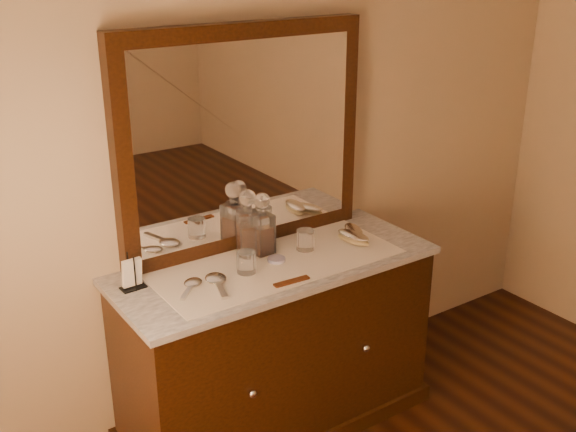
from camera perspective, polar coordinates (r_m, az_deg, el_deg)
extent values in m
plane|color=tan|center=(3.08, -4.17, 7.45)|extent=(4.50, 4.50, 0.00)
cube|color=black|center=(3.24, -1.01, -10.84)|extent=(1.40, 0.55, 0.82)
cube|color=black|center=(3.46, -0.97, -16.02)|extent=(1.46, 0.59, 0.08)
sphere|color=silver|center=(2.89, -2.95, -14.46)|extent=(0.04, 0.04, 0.04)
sphere|color=silver|center=(3.18, 6.46, -10.81)|extent=(0.04, 0.04, 0.04)
cube|color=silver|center=(3.04, -1.06, -4.07)|extent=(1.44, 0.59, 0.03)
cube|color=black|center=(3.05, -3.66, 6.36)|extent=(1.20, 0.08, 1.00)
cube|color=white|center=(3.02, -3.33, 6.22)|extent=(1.06, 0.01, 0.86)
cube|color=silver|center=(3.01, -0.86, -3.92)|extent=(1.10, 0.45, 0.00)
cylinder|color=white|center=(3.03, -0.97, -3.61)|extent=(0.08, 0.08, 0.01)
cube|color=brown|center=(2.85, 0.31, -5.43)|extent=(0.16, 0.04, 0.01)
cube|color=black|center=(2.88, -12.68, -5.78)|extent=(0.10, 0.06, 0.01)
cylinder|color=black|center=(2.82, -12.53, -4.71)|extent=(0.01, 0.01, 0.15)
cylinder|color=black|center=(2.87, -13.05, -4.28)|extent=(0.01, 0.01, 0.15)
cube|color=white|center=(2.85, -12.79, -4.58)|extent=(0.08, 0.04, 0.12)
cube|color=brown|center=(3.09, -3.31, -1.89)|extent=(0.09, 0.09, 0.14)
cube|color=white|center=(3.08, -3.32, -1.39)|extent=(0.12, 0.12, 0.19)
cylinder|color=white|center=(3.03, -3.37, 0.56)|extent=(0.05, 0.05, 0.03)
sphere|color=white|center=(3.01, -3.39, 1.52)|extent=(0.10, 0.10, 0.08)
cube|color=brown|center=(3.08, -2.11, -1.97)|extent=(0.07, 0.07, 0.13)
cube|color=white|center=(3.07, -2.12, -1.50)|extent=(0.09, 0.09, 0.18)
cylinder|color=white|center=(3.03, -2.15, 0.37)|extent=(0.04, 0.04, 0.03)
sphere|color=white|center=(3.01, -2.16, 1.28)|extent=(0.07, 0.07, 0.07)
ellipsoid|color=#9D8B60|center=(3.22, 5.42, -1.95)|extent=(0.11, 0.19, 0.03)
ellipsoid|color=silver|center=(3.21, 5.43, -1.58)|extent=(0.11, 0.19, 0.03)
ellipsoid|color=#9D8B60|center=(3.29, 5.43, -1.47)|extent=(0.13, 0.18, 0.03)
ellipsoid|color=silver|center=(3.28, 5.44, -1.14)|extent=(0.13, 0.18, 0.03)
ellipsoid|color=silver|center=(2.85, -7.86, -5.46)|extent=(0.12, 0.12, 0.02)
cube|color=silver|center=(2.79, -8.36, -6.26)|extent=(0.10, 0.10, 0.01)
ellipsoid|color=silver|center=(2.87, -6.00, -5.14)|extent=(0.12, 0.13, 0.02)
cube|color=silver|center=(2.79, -5.56, -6.10)|extent=(0.07, 0.15, 0.01)
cylinder|color=white|center=(3.12, 1.44, -1.98)|extent=(0.08, 0.08, 0.09)
cylinder|color=white|center=(2.92, -3.46, -3.83)|extent=(0.08, 0.08, 0.09)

